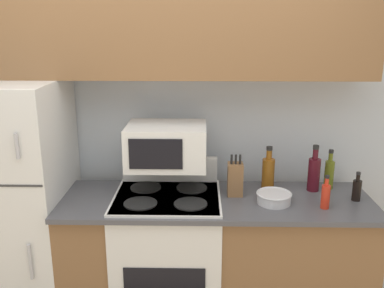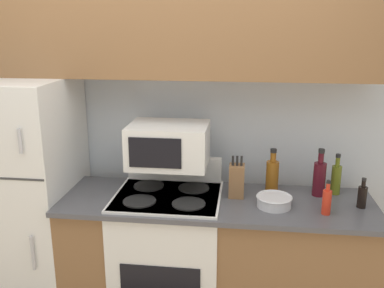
{
  "view_description": "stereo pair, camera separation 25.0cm",
  "coord_description": "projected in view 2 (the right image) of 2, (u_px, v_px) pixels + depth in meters",
  "views": [
    {
      "loc": [
        0.23,
        -2.15,
        1.97
      ],
      "look_at": [
        0.18,
        0.26,
        1.28
      ],
      "focal_mm": 40.0,
      "sensor_mm": 36.0,
      "label": 1
    },
    {
      "loc": [
        0.48,
        -2.13,
        1.97
      ],
      "look_at": [
        0.18,
        0.26,
        1.28
      ],
      "focal_mm": 40.0,
      "sensor_mm": 36.0,
      "label": 2
    }
  ],
  "objects": [
    {
      "name": "wall_back",
      "position": [
        174.0,
        126.0,
        2.96
      ],
      "size": [
        8.0,
        0.05,
        2.55
      ],
      "color": "silver",
      "rests_on": "ground_plane"
    },
    {
      "name": "upper_cabinets",
      "position": [
        168.0,
        17.0,
        2.58
      ],
      "size": [
        2.55,
        0.34,
        0.72
      ],
      "color": "brown",
      "rests_on": "refrigerator"
    },
    {
      "name": "bottle_olive_oil",
      "position": [
        336.0,
        178.0,
        2.66
      ],
      "size": [
        0.06,
        0.06,
        0.26
      ],
      "color": "#5B6619",
      "rests_on": "lower_cabinets"
    },
    {
      "name": "refrigerator",
      "position": [
        26.0,
        202.0,
        2.84
      ],
      "size": [
        0.66,
        0.7,
        1.64
      ],
      "color": "white",
      "rests_on": "ground_plane"
    },
    {
      "name": "bowl",
      "position": [
        274.0,
        201.0,
        2.49
      ],
      "size": [
        0.21,
        0.21,
        0.07
      ],
      "color": "silver",
      "rests_on": "lower_cabinets"
    },
    {
      "name": "microwave",
      "position": [
        169.0,
        145.0,
        2.63
      ],
      "size": [
        0.48,
        0.37,
        0.26
      ],
      "color": "white",
      "rests_on": "stove"
    },
    {
      "name": "bottle_wine_red",
      "position": [
        319.0,
        177.0,
        2.63
      ],
      "size": [
        0.08,
        0.08,
        0.3
      ],
      "color": "#470F19",
      "rests_on": "lower_cabinets"
    },
    {
      "name": "bottle_whiskey",
      "position": [
        272.0,
        175.0,
        2.69
      ],
      "size": [
        0.08,
        0.08,
        0.28
      ],
      "color": "brown",
      "rests_on": "lower_cabinets"
    },
    {
      "name": "knife_block",
      "position": [
        237.0,
        180.0,
        2.61
      ],
      "size": [
        0.09,
        0.1,
        0.26
      ],
      "color": "brown",
      "rests_on": "lower_cabinets"
    },
    {
      "name": "stove",
      "position": [
        169.0,
        261.0,
        2.75
      ],
      "size": [
        0.65,
        0.59,
        1.11
      ],
      "color": "white",
      "rests_on": "ground_plane"
    },
    {
      "name": "bottle_hot_sauce",
      "position": [
        327.0,
        201.0,
        2.38
      ],
      "size": [
        0.05,
        0.05,
        0.2
      ],
      "color": "red",
      "rests_on": "lower_cabinets"
    },
    {
      "name": "bottle_soy_sauce",
      "position": [
        362.0,
        196.0,
        2.47
      ],
      "size": [
        0.05,
        0.05,
        0.18
      ],
      "color": "black",
      "rests_on": "lower_cabinets"
    },
    {
      "name": "lower_cabinets",
      "position": [
        216.0,
        266.0,
        2.73
      ],
      "size": [
        1.89,
        0.61,
        0.93
      ],
      "color": "brown",
      "rests_on": "ground_plane"
    }
  ]
}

